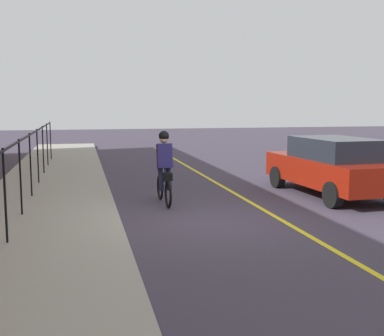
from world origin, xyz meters
name	(u,v)px	position (x,y,z in m)	size (l,w,h in m)	color
ground_plane	(208,223)	(0.00, 0.00, 0.00)	(80.00, 80.00, 0.00)	#3C3443
lane_line_centre	(279,219)	(0.00, -1.60, 0.00)	(36.00, 0.12, 0.01)	yellow
sidewalk	(38,228)	(0.00, 3.40, 0.07)	(40.00, 3.20, 0.15)	gray
iron_fence	(19,157)	(1.00, 3.80, 1.36)	(21.57, 0.04, 1.60)	black
cyclist_lead	(164,168)	(2.08, 0.55, 0.91)	(1.71, 0.37, 1.83)	black
patrol_sedan	(332,165)	(2.21, -4.06, 0.82)	(4.49, 2.11, 1.58)	maroon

